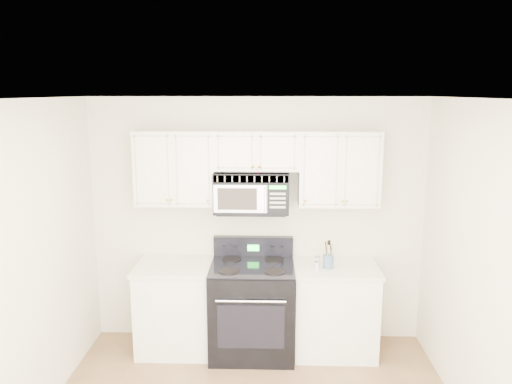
{
  "coord_description": "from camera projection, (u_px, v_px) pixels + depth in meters",
  "views": [
    {
      "loc": [
        0.14,
        -3.37,
        2.65
      ],
      "look_at": [
        0.0,
        1.3,
        1.71
      ],
      "focal_mm": 35.0,
      "sensor_mm": 36.0,
      "label": 1
    }
  ],
  "objects": [
    {
      "name": "microwave",
      "position": [
        251.0,
        192.0,
        5.03
      ],
      "size": [
        0.75,
        0.42,
        0.41
      ],
      "color": "black",
      "rests_on": "ground"
    },
    {
      "name": "base_cabinet_left",
      "position": [
        179.0,
        310.0,
        5.17
      ],
      "size": [
        0.86,
        0.65,
        0.92
      ],
      "color": "white",
      "rests_on": "ground"
    },
    {
      "name": "shaker_salt",
      "position": [
        317.0,
        265.0,
        4.91
      ],
      "size": [
        0.04,
        0.04,
        0.1
      ],
      "color": "silver",
      "rests_on": "base_cabinet_right"
    },
    {
      "name": "range",
      "position": [
        252.0,
        307.0,
        5.1
      ],
      "size": [
        0.84,
        0.76,
        1.14
      ],
      "color": "black",
      "rests_on": "ground"
    },
    {
      "name": "room",
      "position": [
        251.0,
        283.0,
        3.57
      ],
      "size": [
        3.51,
        3.51,
        2.61
      ],
      "color": "olive",
      "rests_on": "ground"
    },
    {
      "name": "base_cabinet_right",
      "position": [
        334.0,
        312.0,
        5.13
      ],
      "size": [
        0.86,
        0.65,
        0.92
      ],
      "color": "white",
      "rests_on": "ground"
    },
    {
      "name": "shaker_pepper",
      "position": [
        317.0,
        261.0,
        5.03
      ],
      "size": [
        0.05,
        0.05,
        0.11
      ],
      "color": "silver",
      "rests_on": "base_cabinet_right"
    },
    {
      "name": "upper_cabinets",
      "position": [
        257.0,
        164.0,
        5.0
      ],
      "size": [
        2.44,
        0.37,
        0.75
      ],
      "color": "white",
      "rests_on": "ground"
    },
    {
      "name": "utensil_crock",
      "position": [
        328.0,
        261.0,
        4.96
      ],
      "size": [
        0.11,
        0.11,
        0.29
      ],
      "color": "#3F556E",
      "rests_on": "base_cabinet_right"
    }
  ]
}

